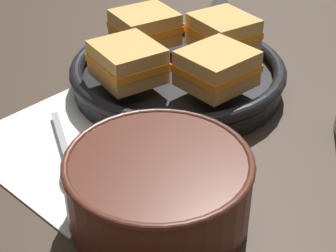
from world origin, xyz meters
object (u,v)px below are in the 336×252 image
(sandwich_near_right, at_px, (127,62))
(sandwich_far_right, at_px, (223,32))
(sandwich_near_left, at_px, (145,27))
(sandwich_far_left, at_px, (217,68))
(skillet, at_px, (178,74))
(spoon, at_px, (70,165))
(soup_bowl, at_px, (159,184))

(sandwich_near_right, height_order, sandwich_far_right, same)
(sandwich_near_left, xyz_separation_m, sandwich_far_left, (0.16, -0.04, 0.00))
(skillet, bearing_deg, sandwich_far_right, 76.24)
(spoon, xyz_separation_m, skillet, (-0.03, 0.22, 0.01))
(skillet, relative_size, sandwich_far_left, 4.28)
(sandwich_far_left, bearing_deg, spoon, -102.86)
(skillet, relative_size, sandwich_near_right, 3.93)
(sandwich_near_left, height_order, sandwich_far_right, same)
(sandwich_near_left, bearing_deg, soup_bowl, -44.39)
(skillet, relative_size, sandwich_far_right, 3.94)
(soup_bowl, height_order, sandwich_near_left, sandwich_near_left)
(sandwich_near_left, relative_size, sandwich_near_right, 1.01)
(sandwich_near_right, distance_m, sandwich_far_right, 0.16)
(soup_bowl, xyz_separation_m, sandwich_far_right, (-0.14, 0.29, 0.02))
(skillet, bearing_deg, soup_bowl, -53.87)
(sandwich_near_left, distance_m, sandwich_far_right, 0.11)
(soup_bowl, relative_size, skillet, 0.45)
(sandwich_near_right, bearing_deg, soup_bowl, -37.32)
(sandwich_near_left, distance_m, sandwich_near_right, 0.11)
(soup_bowl, relative_size, sandwich_near_left, 1.73)
(soup_bowl, xyz_separation_m, sandwich_near_left, (-0.23, 0.23, 0.02))
(sandwich_near_left, distance_m, sandwich_far_left, 0.16)
(sandwich_far_right, bearing_deg, sandwich_near_right, -102.83)
(spoon, distance_m, skillet, 0.23)
(sandwich_far_right, bearing_deg, sandwich_near_left, -147.83)
(soup_bowl, distance_m, sandwich_far_right, 0.32)
(sandwich_near_left, height_order, sandwich_far_left, same)
(sandwich_far_left, relative_size, sandwich_far_right, 0.92)
(soup_bowl, height_order, sandwich_far_left, sandwich_far_left)
(spoon, bearing_deg, sandwich_near_right, 138.94)
(sandwich_near_left, bearing_deg, sandwich_near_right, -57.83)
(spoon, relative_size, sandwich_near_right, 1.43)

